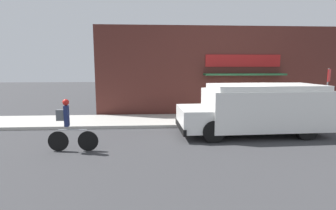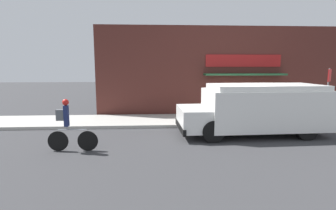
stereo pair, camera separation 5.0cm
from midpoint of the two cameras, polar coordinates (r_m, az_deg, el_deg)
The scene contains 7 objects.
ground_plane at distance 12.67m, azimuth 16.05°, elevation -4.65°, with size 70.00×70.00×0.00m, color #38383A.
sidewalk at distance 13.93m, azimuth 14.19°, elevation -3.10°, with size 28.00×2.75×0.14m.
storefront at distance 15.20m, azimuth 12.82°, elevation 7.13°, with size 14.55×0.90×5.00m.
school_bus at distance 11.36m, azimuth 18.90°, elevation -0.65°, with size 5.99×2.85×2.06m.
cyclist at distance 9.25m, azimuth -20.70°, elevation -4.40°, with size 1.66×0.21×1.75m.
stop_sign_post at distance 15.08m, azimuth 31.61°, elevation 3.60°, with size 0.45×0.45×2.56m.
trash_bin at distance 14.80m, azimuth 18.53°, elevation -0.51°, with size 0.49×0.49×0.92m.
Camera 2 is at (-4.17, -11.62, 2.82)m, focal length 28.00 mm.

